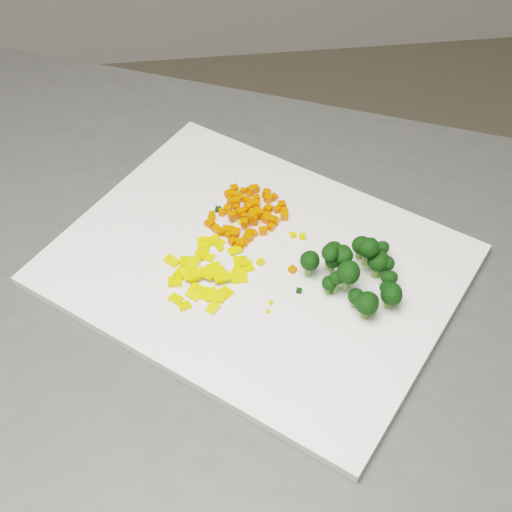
{
  "coord_description": "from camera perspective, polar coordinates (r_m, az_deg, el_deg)",
  "views": [
    {
      "loc": [
        0.11,
        -0.54,
        1.6
      ],
      "look_at": [
        0.18,
        0.06,
        0.92
      ],
      "focal_mm": 50.0,
      "sensor_mm": 36.0,
      "label": 1
    }
  ],
  "objects": [
    {
      "name": "carrot_cube_77",
      "position": [
        1.0,
        1.47,
        4.73
      ],
      "size": [
        0.01,
        0.01,
        0.01
      ],
      "primitive_type": "cube",
      "rotation": [
        0.0,
        0.0,
        2.37
      ],
      "color": "#E84C02",
      "rests_on": "carrot_pile"
    },
    {
      "name": "carrot_cube_80",
      "position": [
        1.0,
        -0.5,
        4.99
      ],
      "size": [
        0.01,
        0.01,
        0.01
      ],
      "primitive_type": "cube",
      "rotation": [
        0.0,
        0.0,
        2.31
      ],
      "color": "#E84C02",
      "rests_on": "carrot_pile"
    },
    {
      "name": "carrot_cube_48",
      "position": [
        0.97,
        0.1,
        3.29
      ],
      "size": [
        0.01,
        0.01,
        0.01
      ],
      "primitive_type": "cube",
      "rotation": [
        0.0,
        0.0,
        2.77
      ],
      "color": "#E84C02",
      "rests_on": "carrot_pile"
    },
    {
      "name": "carrot_cube_49",
      "position": [
        0.99,
        -1.64,
        4.45
      ],
      "size": [
        0.01,
        0.01,
        0.01
      ],
      "primitive_type": "cube",
      "rotation": [
        0.0,
        0.0,
        2.27
      ],
      "color": "#E84C02",
      "rests_on": "carrot_pile"
    },
    {
      "name": "carrot_cube_12",
      "position": [
        0.93,
        -1.26,
        0.99
      ],
      "size": [
        0.01,
        0.01,
        0.01
      ],
      "primitive_type": "cube",
      "rotation": [
        0.0,
        0.0,
        1.21
      ],
      "color": "#E84C02",
      "rests_on": "carrot_pile"
    },
    {
      "name": "carrot_cube_63",
      "position": [
        0.95,
        -2.4,
        2.08
      ],
      "size": [
        0.01,
        0.01,
        0.01
      ],
      "primitive_type": "cube",
      "rotation": [
        0.0,
        0.0,
        2.82
      ],
      "color": "#E84C02",
      "rests_on": "carrot_pile"
    },
    {
      "name": "broccoli_floret_8",
      "position": [
        0.87,
        7.94,
        -3.45
      ],
      "size": [
        0.03,
        0.03,
        0.03
      ],
      "primitive_type": null,
      "color": "black",
      "rests_on": "broccoli_pile"
    },
    {
      "name": "stray_bit_15",
      "position": [
        0.94,
        -4.14,
        1.29
      ],
      "size": [
        0.01,
        0.01,
        0.01
      ],
      "primitive_type": "cube",
      "rotation": [
        0.0,
        0.0,
        3.03
      ],
      "color": "yellow",
      "rests_on": "cutting_board"
    },
    {
      "name": "broccoli_pile",
      "position": [
        0.88,
        7.63,
        -0.54
      ],
      "size": [
        0.13,
        0.13,
        0.06
      ],
      "primitive_type": null,
      "color": "black",
      "rests_on": "cutting_board"
    },
    {
      "name": "carrot_cube_61",
      "position": [
        1.0,
        -2.1,
        4.96
      ],
      "size": [
        0.01,
        0.01,
        0.01
      ],
      "primitive_type": "cube",
      "rotation": [
        0.0,
        0.0,
        1.11
      ],
      "color": "#E84C02",
      "rests_on": "carrot_pile"
    },
    {
      "name": "pepper_chunk_18",
      "position": [
        0.9,
        -3.31,
        -1.29
      ],
      "size": [
        0.02,
        0.02,
        0.01
      ],
      "primitive_type": "cube",
      "rotation": [
        -0.06,
        0.09,
        1.04
      ],
      "color": "yellow",
      "rests_on": "pepper_pile"
    },
    {
      "name": "pepper_chunk_4",
      "position": [
        0.9,
        -3.24,
        -1.38
      ],
      "size": [
        0.02,
        0.01,
        0.01
      ],
      "primitive_type": "cube",
      "rotation": [
        -0.06,
        0.08,
        0.16
      ],
      "color": "yellow",
      "rests_on": "pepper_pile"
    },
    {
      "name": "broccoli_floret_5",
      "position": [
        0.88,
        5.86,
        -0.17
      ],
      "size": [
        0.03,
        0.03,
        0.04
      ],
      "primitive_type": null,
      "color": "black",
      "rests_on": "broccoli_pile"
    },
    {
      "name": "carrot_cube_28",
      "position": [
        0.96,
        -1.03,
        3.23
      ],
      "size": [
        0.01,
        0.01,
        0.01
      ],
      "primitive_type": "cube",
      "rotation": [
        0.0,
        0.0,
        1.67
      ],
      "color": "#E84C02",
      "rests_on": "carrot_pile"
    },
    {
      "name": "pepper_chunk_34",
      "position": [
        0.88,
        -3.87,
        -3.23
      ],
      "size": [
        0.02,
        0.02,
        0.01
      ],
      "primitive_type": "cube",
      "rotation": [
        0.02,
        0.09,
        2.14
      ],
      "color": "yellow",
      "rests_on": "pepper_pile"
    },
    {
      "name": "carrot_cube_39",
      "position": [
        0.99,
        -2.07,
        4.32
      ],
      "size": [
        0.01,
        0.01,
        0.01
      ],
      "primitive_type": "cube",
      "rotation": [
        0.0,
        0.0,
        2.49
      ],
      "color": "#E84C02",
      "rests_on": "carrot_pile"
    },
    {
      "name": "carrot_cube_47",
      "position": [
        0.96,
        -0.14,
        2.81
      ],
      "size": [
        0.01,
        0.01,
        0.01
      ],
      "primitive_type": "cube",
      "rotation": [
        0.0,
        0.0,
        1.41
      ],
      "color": "#E84C02",
      "rests_on": "carrot_pile"
    },
    {
      "name": "carrot_cube_22",
      "position": [
        1.0,
        -0.36,
        5.28
      ],
      "size": [
        0.01,
        0.01,
        0.01
      ],
      "primitive_type": "cube",
      "rotation": [
        0.0,
        0.0,
        0.65
      ],
      "color": "#E84C02",
      "rests_on": "carrot_pile"
    },
    {
      "name": "stray_bit_4",
      "position": [
        0.97,
        0.49,
        3.14
      ],
      "size": [
        0.01,
        0.01,
        0.01
      ],
      "primitive_type": "cube",
      "rotation": [
        0.0,
        0.0,
        1.54
      ],
      "color": "yellow",
      "rests_on": "cutting_board"
    },
    {
      "name": "carrot_cube_62",
      "position": [
        0.97,
        -0.67,
        4.02
      ],
      "size": [
        0.01,
        0.01,
        0.01
      ],
      "primitive_type": "cube",
      "rotation": [
        0.0,
        0.0,
        1.2
      ],
      "color": "#E84C02",
      "rests_on": "carrot_pile"
    },
    {
      "name": "carrot_cube_69",
      "position": [
        0.97,
        -0.98,
        3.63
      ],
      "size": [
        0.01,
        0.01,
        0.01
      ],
      "primitive_type": "cube",
      "rotation": [
        0.0,
        0.0,
        2.33
      ],
      "color": "#E84C02",
      "rests_on": "carrot_pile"
    },
    {
      "name": "pepper_chunk_9",
      "position": [
        0.91,
        -5.03,
        -0.63
      ],
      "size": [
        0.02,
        0.02,
        0.01
      ],
      "primitive_type": "cube",
      "rotation": [
        0.15,
        -0.13,
        1.09
      ],
      "color": "yellow",
      "rests_on": "pepper_pile"
    },
    {
      "name": "carrot_cube_6",
      "position": [
        0.96,
        1.52,
        2.88
      ],
      "size": [
        0.01,
        0.01,
        0.01
      ],
      "primitive_type": "cube",
      "rotation": [
        0.0,
        0.0,
        0.22
      ],
      "color": "#E84C02",
      "rests_on": "carrot_pile"
    },
    {
      "name": "carrot_cube_7",
      "position": [
        0.98,
        -0.13,
        3.73
      ],
      "size": [
        0.01,
        0.01,
        0.01
      ],
      "primitive_type": "cube",
      "rotation": [
        0.0,
        0.0,
        1.97
      ],
      "color": "#E84C02",
      "rests_on": "carrot_pile"
    },
    {
      "name": "pepper_chunk_1",
      "position": [
        0.89,
        -2.77,
        -1.67
      ],
      "size": [
        0.02,
        0.02,
        0.01
      ],
      "primitive_type": "cube",
      "rotation": [
        0.0,
        0.06,
        0.21
      ],
      "color": "yellow",
      "rests_on": "pepper_pile"
    },
    {
      "name": "pepper_chunk_25",
      "position": [
        0.89,
        -4.83,
        -2.66
      ],
      "size": [
        0.02,
        0.02,
        0.01
      ],
      "primitive_type": "cube",
      "rotation": [
        0.12,
        0.11,
        0.99
      ],
      "color": "yellow",
      "rests_on": "pepper_pile"
    },
    {
      "name": "carrot_cube_3",
      "position": [
        1.0,
        0.86,
        5.02
      ],
      "size": [
        0.01,
        0.01,
        0.01
      ],
      "primitive_type": "cube",
      "rotation": [
        0.0,
        0.0,
        1.11
      ],
      "color": "#E84C02",
      "rests_on": "carrot_pile"
    },
    {
      "name": "carrot_cube_41",
      "position": [
        0.96,
        -1.94,
        3.27
      ],
      "size": [
        0.01,
        0.01,
        0.01
      ],
      "primitive_type": "cube",
      "rotation": [
        0.0,
        0.0,
        1.88
      ],
      "color": "#E84C02",
      "rests_on": "carrot_pile"
    },
    {
      "name": "pepper_chunk_36",
      "position": [
        0.9,
        -3.89,
        -1.42
      ],
      "size": [
        0.02,
        0.02,
        0.01
      ],
      "primitive_type": "cube",
      "rotation": [
        -0.08,
        -0.07,
        0.97
      ],
      "color": "yellow",
      "rests_on": "pepper_pile"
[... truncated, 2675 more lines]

